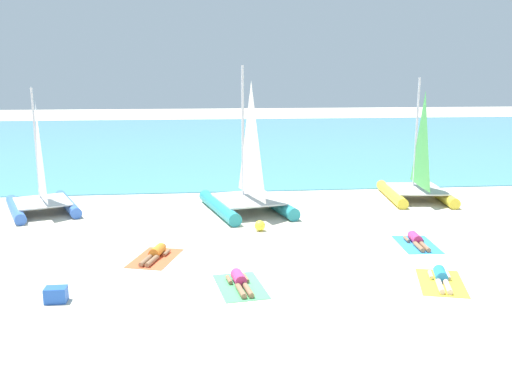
{
  "coord_description": "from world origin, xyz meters",
  "views": [
    {
      "loc": [
        -2.01,
        -14.17,
        5.24
      ],
      "look_at": [
        0.0,
        4.58,
        1.2
      ],
      "focal_mm": 39.12,
      "sensor_mm": 36.0,
      "label": 1
    }
  ],
  "objects_px": {
    "towel_rightmost": "(417,244)",
    "sunbather_rightmost": "(416,240)",
    "sailboat_teal": "(247,191)",
    "cooler_box": "(56,295)",
    "sunbather_center_right": "(441,277)",
    "sunbather_leftmost": "(156,253)",
    "towel_center_left": "(240,286)",
    "sunbather_center_left": "(240,281)",
    "sailboat_blue": "(42,194)",
    "sailboat_yellow": "(417,182)",
    "beach_ball": "(260,226)",
    "towel_center_right": "(441,283)",
    "towel_leftmost": "(155,258)"
  },
  "relations": [
    {
      "from": "towel_rightmost",
      "to": "sunbather_rightmost",
      "type": "bearing_deg",
      "value": 85.81
    },
    {
      "from": "sailboat_teal",
      "to": "sunbather_rightmost",
      "type": "relative_size",
      "value": 3.53
    },
    {
      "from": "towel_rightmost",
      "to": "cooler_box",
      "type": "height_order",
      "value": "cooler_box"
    },
    {
      "from": "sunbather_center_right",
      "to": "sunbather_leftmost",
      "type": "bearing_deg",
      "value": 176.25
    },
    {
      "from": "towel_center_left",
      "to": "sunbather_center_left",
      "type": "relative_size",
      "value": 1.21
    },
    {
      "from": "sailboat_blue",
      "to": "towel_center_left",
      "type": "distance_m",
      "value": 10.92
    },
    {
      "from": "sailboat_yellow",
      "to": "sunbather_center_left",
      "type": "relative_size",
      "value": 3.23
    },
    {
      "from": "sailboat_teal",
      "to": "beach_ball",
      "type": "height_order",
      "value": "sailboat_teal"
    },
    {
      "from": "sailboat_blue",
      "to": "beach_ball",
      "type": "distance_m",
      "value": 8.72
    },
    {
      "from": "sailboat_yellow",
      "to": "beach_ball",
      "type": "xyz_separation_m",
      "value": [
        -7.1,
        -4.05,
        -0.57
      ]
    },
    {
      "from": "cooler_box",
      "to": "towel_center_right",
      "type": "bearing_deg",
      "value": 1.2
    },
    {
      "from": "sailboat_yellow",
      "to": "sailboat_blue",
      "type": "xyz_separation_m",
      "value": [
        -15.1,
        -0.6,
        -0.05
      ]
    },
    {
      "from": "sunbather_rightmost",
      "to": "beach_ball",
      "type": "distance_m",
      "value": 5.11
    },
    {
      "from": "sailboat_teal",
      "to": "sunbather_rightmost",
      "type": "distance_m",
      "value": 6.81
    },
    {
      "from": "sunbather_center_right",
      "to": "sunbather_rightmost",
      "type": "distance_m",
      "value": 3.24
    },
    {
      "from": "sunbather_center_left",
      "to": "cooler_box",
      "type": "bearing_deg",
      "value": 179.4
    },
    {
      "from": "towel_center_left",
      "to": "sunbather_center_right",
      "type": "bearing_deg",
      "value": -2.51
    },
    {
      "from": "sailboat_yellow",
      "to": "towel_rightmost",
      "type": "bearing_deg",
      "value": -105.48
    },
    {
      "from": "sailboat_teal",
      "to": "towel_rightmost",
      "type": "relative_size",
      "value": 2.91
    },
    {
      "from": "sunbather_rightmost",
      "to": "cooler_box",
      "type": "xyz_separation_m",
      "value": [
        -10.11,
        -3.44,
        0.05
      ]
    },
    {
      "from": "sailboat_yellow",
      "to": "towel_leftmost",
      "type": "height_order",
      "value": "sailboat_yellow"
    },
    {
      "from": "towel_center_left",
      "to": "sailboat_blue",
      "type": "bearing_deg",
      "value": 129.57
    },
    {
      "from": "sunbather_leftmost",
      "to": "sunbather_center_right",
      "type": "height_order",
      "value": "same"
    },
    {
      "from": "sunbather_center_right",
      "to": "cooler_box",
      "type": "height_order",
      "value": "cooler_box"
    },
    {
      "from": "sailboat_blue",
      "to": "beach_ball",
      "type": "xyz_separation_m",
      "value": [
        8.0,
        -3.45,
        -0.52
      ]
    },
    {
      "from": "sailboat_yellow",
      "to": "towel_center_right",
      "type": "relative_size",
      "value": 2.66
    },
    {
      "from": "towel_center_left",
      "to": "sunbather_rightmost",
      "type": "distance_m",
      "value": 6.47
    },
    {
      "from": "towel_rightmost",
      "to": "sunbather_rightmost",
      "type": "distance_m",
      "value": 0.14
    },
    {
      "from": "sailboat_yellow",
      "to": "sunbather_leftmost",
      "type": "xyz_separation_m",
      "value": [
        -10.41,
        -6.5,
        -0.62
      ]
    },
    {
      "from": "towel_rightmost",
      "to": "beach_ball",
      "type": "distance_m",
      "value": 5.13
    },
    {
      "from": "sailboat_blue",
      "to": "sunbather_leftmost",
      "type": "xyz_separation_m",
      "value": [
        4.69,
        -5.9,
        -0.57
      ]
    },
    {
      "from": "sunbather_leftmost",
      "to": "towel_center_right",
      "type": "distance_m",
      "value": 7.88
    },
    {
      "from": "sunbather_leftmost",
      "to": "sailboat_teal",
      "type": "bearing_deg",
      "value": 76.13
    },
    {
      "from": "towel_leftmost",
      "to": "beach_ball",
      "type": "relative_size",
      "value": 5.23
    },
    {
      "from": "sailboat_teal",
      "to": "towel_rightmost",
      "type": "bearing_deg",
      "value": -57.97
    },
    {
      "from": "sunbather_leftmost",
      "to": "towel_center_right",
      "type": "bearing_deg",
      "value": -3.33
    },
    {
      "from": "sailboat_teal",
      "to": "sunbather_rightmost",
      "type": "height_order",
      "value": "sailboat_teal"
    },
    {
      "from": "beach_ball",
      "to": "cooler_box",
      "type": "bearing_deg",
      "value": -134.83
    },
    {
      "from": "sunbather_center_left",
      "to": "sunbather_rightmost",
      "type": "relative_size",
      "value": 1.0
    },
    {
      "from": "sailboat_teal",
      "to": "towel_leftmost",
      "type": "distance_m",
      "value": 6.18
    },
    {
      "from": "sunbather_center_right",
      "to": "towel_rightmost",
      "type": "bearing_deg",
      "value": 95.3
    },
    {
      "from": "cooler_box",
      "to": "sunbather_leftmost",
      "type": "bearing_deg",
      "value": 54.92
    },
    {
      "from": "towel_center_right",
      "to": "cooler_box",
      "type": "bearing_deg",
      "value": -178.8
    },
    {
      "from": "sunbather_leftmost",
      "to": "towel_leftmost",
      "type": "bearing_deg",
      "value": -90.0
    },
    {
      "from": "sailboat_blue",
      "to": "towel_rightmost",
      "type": "relative_size",
      "value": 2.48
    },
    {
      "from": "towel_center_left",
      "to": "sunbather_center_right",
      "type": "xyz_separation_m",
      "value": [
        5.13,
        -0.22,
        0.13
      ]
    },
    {
      "from": "sunbather_leftmost",
      "to": "towel_center_right",
      "type": "relative_size",
      "value": 0.81
    },
    {
      "from": "sunbather_center_left",
      "to": "towel_center_right",
      "type": "bearing_deg",
      "value": -11.82
    },
    {
      "from": "towel_center_right",
      "to": "towel_leftmost",
      "type": "bearing_deg",
      "value": 159.77
    },
    {
      "from": "sailboat_teal",
      "to": "towel_leftmost",
      "type": "relative_size",
      "value": 2.91
    }
  ]
}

